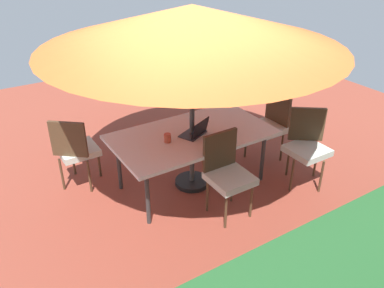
{
  "coord_description": "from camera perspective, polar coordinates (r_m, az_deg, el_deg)",
  "views": [
    {
      "loc": [
        2.28,
        3.64,
        2.96
      ],
      "look_at": [
        0.0,
        0.0,
        0.59
      ],
      "focal_mm": 37.06,
      "sensor_mm": 36.0,
      "label": 1
    }
  ],
  "objects": [
    {
      "name": "chair_north",
      "position": [
        4.46,
        5.06,
        -3.93
      ],
      "size": [
        0.46,
        0.46,
        0.98
      ],
      "rotation": [
        0.0,
        0.0,
        3.15
      ],
      "color": "silver",
      "rests_on": "ground_plane"
    },
    {
      "name": "laptop",
      "position": [
        4.77,
        0.51,
        1.76
      ],
      "size": [
        0.39,
        0.36,
        0.21
      ],
      "rotation": [
        0.0,
        0.0,
        0.43
      ],
      "color": "#2D2D33",
      "rests_on": "dining_table"
    },
    {
      "name": "hedge_row",
      "position": [
        3.47,
        24.71,
        -18.26
      ],
      "size": [
        6.3,
        0.73,
        1.13
      ],
      "primitive_type": "cube",
      "color": "#235628",
      "rests_on": "ground_plane"
    },
    {
      "name": "patio_umbrella",
      "position": [
        4.39,
        0.0,
        16.56
      ],
      "size": [
        3.35,
        3.35,
        2.25
      ],
      "color": "#4C4C4C",
      "rests_on": "ground_plane"
    },
    {
      "name": "chair_west",
      "position": [
        5.63,
        11.02,
        2.97
      ],
      "size": [
        0.47,
        0.46,
        0.98
      ],
      "rotation": [
        0.0,
        0.0,
        1.6
      ],
      "color": "silver",
      "rests_on": "ground_plane"
    },
    {
      "name": "chair_northwest",
      "position": [
        5.2,
        16.2,
        0.04
      ],
      "size": [
        0.58,
        0.58,
        0.98
      ],
      "rotation": [
        0.0,
        0.0,
        2.5
      ],
      "color": "silver",
      "rests_on": "ground_plane"
    },
    {
      "name": "chair_southeast",
      "position": [
        5.1,
        -16.42,
        -0.58
      ],
      "size": [
        0.58,
        0.58,
        0.98
      ],
      "rotation": [
        0.0,
        0.0,
        5.59
      ],
      "color": "silver",
      "rests_on": "ground_plane"
    },
    {
      "name": "cup",
      "position": [
        4.62,
        -3.55,
        0.86
      ],
      "size": [
        0.08,
        0.08,
        0.1
      ],
      "primitive_type": "cylinder",
      "color": "#CC4C33",
      "rests_on": "dining_table"
    },
    {
      "name": "ground_plane",
      "position": [
        5.22,
        0.0,
        -5.81
      ],
      "size": [
        10.0,
        10.0,
        0.02
      ],
      "primitive_type": "cube",
      "color": "brown"
    },
    {
      "name": "dining_table",
      "position": [
        4.85,
        0.0,
        1.04
      ],
      "size": [
        1.95,
        1.1,
        0.74
      ],
      "color": "white",
      "rests_on": "ground_plane"
    }
  ]
}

